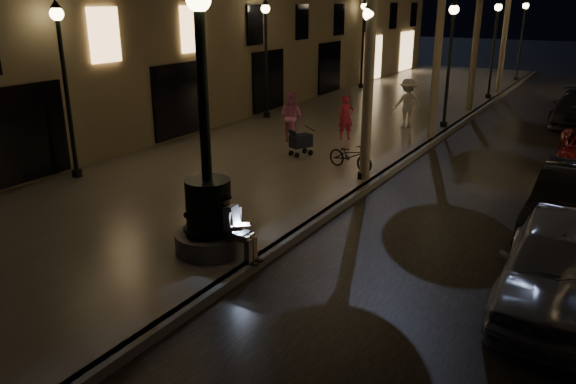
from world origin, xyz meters
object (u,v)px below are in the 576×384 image
Objects in this scene: lamp_curb_a at (367,70)px; pedestrian_red at (346,117)px; pedestrian_pink at (291,116)px; lamp_left_a at (64,69)px; lamp_curb_d at (523,30)px; fountain_lamppost at (208,203)px; lamp_curb_c at (495,37)px; lamp_curb_b at (451,48)px; car_front at (559,265)px; seated_man_laptop at (234,225)px; lamp_left_c at (363,33)px; stroller at (301,141)px; pedestrian_white at (407,103)px; bicycle at (351,156)px; lamp_left_b at (266,45)px.

lamp_curb_a is 3.03× the size of pedestrian_red.
lamp_left_a is at bearing 74.33° from pedestrian_pink.
lamp_curb_d is 2.69× the size of pedestrian_pink.
pedestrian_pink is at bearing 110.52° from fountain_lamppost.
pedestrian_red is at bearing -101.67° from lamp_curb_c.
pedestrian_red is (-1.76, 10.07, -0.22)m from fountain_lamppost.
fountain_lamppost is at bearing 119.35° from pedestrian_pink.
lamp_curb_b is 5.15m from pedestrian_red.
lamp_curb_b is 6.89m from pedestrian_pink.
lamp_curb_b reaches higher than pedestrian_red.
lamp_curb_a is at bearing -90.00° from lamp_curb_c.
lamp_curb_b reaches higher than car_front.
pedestrian_pink reaches higher than seated_man_laptop.
lamp_curb_a is at bearing 83.35° from fountain_lamppost.
pedestrian_pink is (3.10, -13.19, -2.14)m from lamp_left_c.
lamp_curb_b is 4.91× the size of stroller.
pedestrian_white is at bearing 100.33° from stroller.
stroller is at bearing -73.47° from lamp_left_c.
car_front is at bearing -74.91° from lamp_curb_c.
bicycle is (-0.69, -15.33, -2.62)m from lamp_curb_c.
fountain_lamppost reaches higher than car_front.
lamp_curb_c is at bearing 0.00° from lamp_left_c.
lamp_curb_a is 3.93m from stroller.
lamp_curb_a is at bearing -120.72° from bicycle.
car_front is 2.84× the size of pedestrian_red.
pedestrian_pink is 5.09m from pedestrian_white.
lamp_curb_d is at bearing 90.00° from lamp_curb_b.
lamp_curb_a is at bearing 29.40° from lamp_left_a.
pedestrian_pink is (3.10, 6.81, -2.14)m from lamp_left_a.
pedestrian_pink is (-9.50, 7.20, 0.33)m from car_front.
lamp_curb_b is at bearing 59.39° from lamp_left_a.
stroller is at bearing 155.49° from lamp_curb_a.
lamp_curb_b is at bearing -90.00° from lamp_curb_c.
lamp_curb_c is at bearing -90.00° from lamp_curb_d.
lamp_left_c is 4.91× the size of stroller.
car_front is 11.63m from pedestrian_red.
pedestrian_white is at bearing 95.06° from seated_man_laptop.
lamp_left_c is (-7.10, 8.00, 0.00)m from lamp_curb_b.
pedestrian_white is (5.85, -8.90, -2.08)m from lamp_left_c.
pedestrian_pink is at bearing 153.57° from stroller.
stroller is (-2.72, -22.76, -2.54)m from lamp_curb_d.
fountain_lamppost is at bearing -166.71° from bicycle.
lamp_left_b is at bearing 118.07° from fountain_lamppost.
lamp_curb_d is at bearing 99.44° from car_front.
seated_man_laptop is at bearing 122.75° from pedestrian_pink.
lamp_curb_a and lamp_curb_b have the same top height.
fountain_lamppost is at bearing -92.86° from lamp_curb_b.
lamp_curb_d is 20.20m from pedestrian_red.
lamp_left_b is (-7.10, -10.00, 0.00)m from lamp_curb_c.
lamp_curb_b is 3.05× the size of bicycle.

